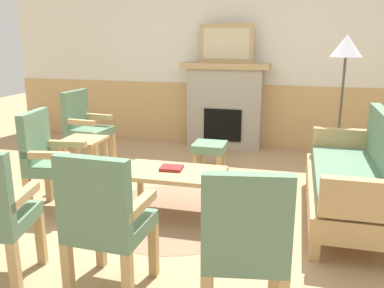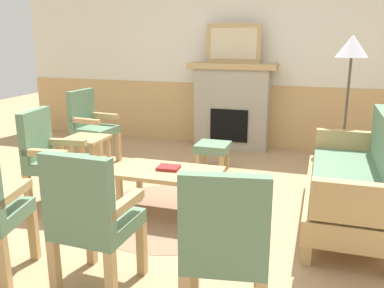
% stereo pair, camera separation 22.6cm
% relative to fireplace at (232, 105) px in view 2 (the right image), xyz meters
% --- Properties ---
extents(ground_plane, '(14.00, 14.00, 0.00)m').
position_rel_fireplace_xyz_m(ground_plane, '(0.00, -2.35, -0.65)').
color(ground_plane, tan).
extents(wall_back, '(7.20, 0.14, 2.70)m').
position_rel_fireplace_xyz_m(wall_back, '(0.00, 0.25, 0.66)').
color(wall_back, silver).
rests_on(wall_back, ground_plane).
extents(fireplace, '(1.30, 0.44, 1.28)m').
position_rel_fireplace_xyz_m(fireplace, '(0.00, 0.00, 0.00)').
color(fireplace, '#A39989').
rests_on(fireplace, ground_plane).
extents(framed_picture, '(0.80, 0.04, 0.56)m').
position_rel_fireplace_xyz_m(framed_picture, '(0.00, 0.00, 0.91)').
color(framed_picture, tan).
rests_on(framed_picture, fireplace).
extents(couch, '(0.70, 1.80, 0.98)m').
position_rel_fireplace_xyz_m(couch, '(1.60, -2.28, -0.26)').
color(couch, tan).
rests_on(couch, ground_plane).
extents(coffee_table, '(0.96, 0.56, 0.44)m').
position_rel_fireplace_xyz_m(coffee_table, '(-0.03, -2.59, -0.27)').
color(coffee_table, tan).
rests_on(coffee_table, ground_plane).
extents(round_rug, '(1.58, 1.58, 0.01)m').
position_rel_fireplace_xyz_m(round_rug, '(-0.03, -2.59, -0.65)').
color(round_rug, '#896B51').
rests_on(round_rug, ground_plane).
extents(book_on_table, '(0.21, 0.18, 0.03)m').
position_rel_fireplace_xyz_m(book_on_table, '(-0.05, -2.56, -0.20)').
color(book_on_table, maroon).
rests_on(book_on_table, coffee_table).
extents(footstool, '(0.40, 0.40, 0.36)m').
position_rel_fireplace_xyz_m(footstool, '(0.02, -1.20, -0.37)').
color(footstool, tan).
rests_on(footstool, ground_plane).
extents(armchair_near_fireplace, '(0.54, 0.54, 0.98)m').
position_rel_fireplace_xyz_m(armchair_near_fireplace, '(-1.21, -2.78, -0.11)').
color(armchair_near_fireplace, tan).
rests_on(armchair_near_fireplace, ground_plane).
extents(armchair_by_window_left, '(0.53, 0.53, 0.98)m').
position_rel_fireplace_xyz_m(armchair_by_window_left, '(-1.62, -1.35, -0.11)').
color(armchair_by_window_left, tan).
rests_on(armchair_by_window_left, ground_plane).
extents(armchair_front_left, '(0.50, 0.50, 0.98)m').
position_rel_fireplace_xyz_m(armchair_front_left, '(-0.08, -3.89, -0.11)').
color(armchair_front_left, tan).
rests_on(armchair_front_left, ground_plane).
extents(armchair_front_center, '(0.55, 0.55, 0.98)m').
position_rel_fireplace_xyz_m(armchair_front_center, '(0.82, -3.96, -0.11)').
color(armchair_front_center, tan).
rests_on(armchair_front_center, ground_plane).
extents(side_table, '(0.44, 0.44, 0.55)m').
position_rel_fireplace_xyz_m(side_table, '(-1.24, -2.08, -0.22)').
color(side_table, tan).
rests_on(side_table, ground_plane).
extents(floor_lamp_by_couch, '(0.36, 0.36, 1.68)m').
position_rel_fireplace_xyz_m(floor_lamp_by_couch, '(1.56, -0.98, 0.80)').
color(floor_lamp_by_couch, '#332D28').
rests_on(floor_lamp_by_couch, ground_plane).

